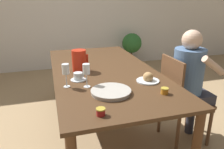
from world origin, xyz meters
TOP-DOWN VIEW (x-y plane):
  - ground_plane at (0.00, 0.00)m, footprint 20.00×20.00m
  - wall_back at (0.00, 2.62)m, footprint 10.00×0.06m
  - dining_table at (0.00, 0.00)m, footprint 1.04×2.11m
  - chair_person_side at (0.71, -0.38)m, footprint 0.42×0.42m
  - person_seated at (0.80, -0.39)m, footprint 0.39×0.41m
  - red_pitcher at (-0.25, 0.03)m, footprint 0.17×0.15m
  - wine_glass_water at (-0.42, -0.38)m, footprint 0.06×0.06m
  - wine_glass_juice at (-0.25, -0.43)m, footprint 0.06×0.06m
  - teacup_near_person at (-0.30, -0.24)m, footprint 0.14×0.14m
  - serving_tray at (-0.10, -0.61)m, footprint 0.32×0.32m
  - bread_plate at (0.30, -0.45)m, footprint 0.21×0.21m
  - jam_jar_amber at (-0.25, -0.92)m, footprint 0.06×0.06m
  - jam_jar_red at (0.31, -0.74)m, footprint 0.06×0.06m
  - potted_plant at (1.22, 2.28)m, footprint 0.43×0.43m

SIDE VIEW (x-z plane):
  - ground_plane at x=0.00m, z-range 0.00..0.00m
  - potted_plant at x=1.22m, z-range 0.09..0.83m
  - chair_person_side at x=0.71m, z-range 0.03..0.96m
  - dining_table at x=0.00m, z-range 0.29..1.05m
  - person_seated at x=0.80m, z-range 0.11..1.30m
  - serving_tray at x=-0.10m, z-range 0.75..0.78m
  - bread_plate at x=0.30m, z-range 0.73..0.83m
  - jam_jar_amber at x=-0.25m, z-range 0.75..0.80m
  - jam_jar_red at x=0.31m, z-range 0.75..0.80m
  - teacup_near_person at x=-0.30m, z-range 0.75..0.82m
  - red_pitcher at x=-0.25m, z-range 0.75..0.97m
  - wine_glass_juice at x=-0.25m, z-range 0.80..1.00m
  - wine_glass_water at x=-0.42m, z-range 0.80..1.00m
  - wall_back at x=0.00m, z-range 0.00..2.60m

